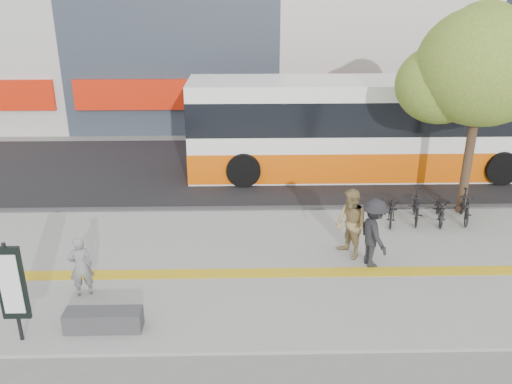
{
  "coord_description": "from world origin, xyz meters",
  "views": [
    {
      "loc": [
        0.38,
        -10.43,
        6.86
      ],
      "look_at": [
        0.65,
        2.0,
        1.87
      ],
      "focal_mm": 36.88,
      "sensor_mm": 36.0,
      "label": 1
    }
  ],
  "objects_px": {
    "pedestrian_tan": "(351,224)",
    "street_tree": "(480,69)",
    "seated_woman": "(81,266)",
    "pedestrian_dark": "(374,233)",
    "bus": "(367,130)",
    "bench": "(104,320)",
    "signboard": "(11,285)"
  },
  "relations": [
    {
      "from": "pedestrian_tan",
      "to": "street_tree",
      "type": "bearing_deg",
      "value": 98.97
    },
    {
      "from": "seated_woman",
      "to": "pedestrian_dark",
      "type": "distance_m",
      "value": 7.11
    },
    {
      "from": "seated_woman",
      "to": "street_tree",
      "type": "bearing_deg",
      "value": -177.98
    },
    {
      "from": "street_tree",
      "to": "seated_woman",
      "type": "height_order",
      "value": "street_tree"
    },
    {
      "from": "bus",
      "to": "seated_woman",
      "type": "height_order",
      "value": "bus"
    },
    {
      "from": "bench",
      "to": "bus",
      "type": "relative_size",
      "value": 0.12
    },
    {
      "from": "street_tree",
      "to": "seated_woman",
      "type": "bearing_deg",
      "value": -156.19
    },
    {
      "from": "bus",
      "to": "pedestrian_tan",
      "type": "height_order",
      "value": "bus"
    },
    {
      "from": "street_tree",
      "to": "pedestrian_dark",
      "type": "xyz_separation_m",
      "value": [
        -3.58,
        -3.45,
        -3.53
      ]
    },
    {
      "from": "bench",
      "to": "pedestrian_dark",
      "type": "bearing_deg",
      "value": 22.51
    },
    {
      "from": "signboard",
      "to": "bench",
      "type": "bearing_deg",
      "value": 10.81
    },
    {
      "from": "pedestrian_tan",
      "to": "pedestrian_dark",
      "type": "xyz_separation_m",
      "value": [
        0.49,
        -0.47,
        -0.03
      ]
    },
    {
      "from": "signboard",
      "to": "street_tree",
      "type": "bearing_deg",
      "value": 29.07
    },
    {
      "from": "bench",
      "to": "pedestrian_tan",
      "type": "distance_m",
      "value": 6.51
    },
    {
      "from": "pedestrian_tan",
      "to": "pedestrian_dark",
      "type": "relative_size",
      "value": 1.04
    },
    {
      "from": "signboard",
      "to": "seated_woman",
      "type": "distance_m",
      "value": 1.92
    },
    {
      "from": "seated_woman",
      "to": "pedestrian_dark",
      "type": "bearing_deg",
      "value": 168.08
    },
    {
      "from": "bench",
      "to": "signboard",
      "type": "distance_m",
      "value": 1.94
    },
    {
      "from": "bus",
      "to": "pedestrian_dark",
      "type": "bearing_deg",
      "value": -100.65
    },
    {
      "from": "bus",
      "to": "pedestrian_dark",
      "type": "relative_size",
      "value": 7.32
    },
    {
      "from": "seated_woman",
      "to": "bus",
      "type": "bearing_deg",
      "value": -156.77
    },
    {
      "from": "street_tree",
      "to": "seated_woman",
      "type": "distance_m",
      "value": 12.14
    },
    {
      "from": "bench",
      "to": "street_tree",
      "type": "height_order",
      "value": "street_tree"
    },
    {
      "from": "street_tree",
      "to": "pedestrian_tan",
      "type": "height_order",
      "value": "street_tree"
    },
    {
      "from": "seated_woman",
      "to": "pedestrian_tan",
      "type": "xyz_separation_m",
      "value": [
        6.51,
        1.69,
        0.2
      ]
    },
    {
      "from": "seated_woman",
      "to": "pedestrian_tan",
      "type": "height_order",
      "value": "pedestrian_tan"
    },
    {
      "from": "bus",
      "to": "seated_woman",
      "type": "xyz_separation_m",
      "value": [
        -8.34,
        -8.35,
        -0.9
      ]
    },
    {
      "from": "bench",
      "to": "pedestrian_tan",
      "type": "relative_size",
      "value": 0.85
    },
    {
      "from": "bench",
      "to": "pedestrian_dark",
      "type": "height_order",
      "value": "pedestrian_dark"
    },
    {
      "from": "bench",
      "to": "pedestrian_tan",
      "type": "bearing_deg",
      "value": 28.04
    },
    {
      "from": "street_tree",
      "to": "pedestrian_dark",
      "type": "height_order",
      "value": "street_tree"
    },
    {
      "from": "signboard",
      "to": "pedestrian_tan",
      "type": "height_order",
      "value": "signboard"
    }
  ]
}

